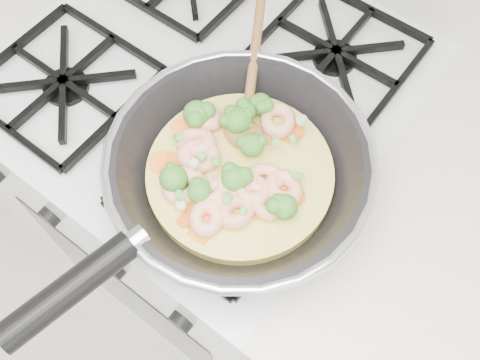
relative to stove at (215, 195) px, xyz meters
The scene contains 2 objects.
stove is the anchor object (origin of this frame).
skillet 0.55m from the stove, 38.11° to the right, with size 0.35×0.61×0.10m.
Camera 1 is at (0.37, 1.31, 1.56)m, focal length 39.26 mm.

